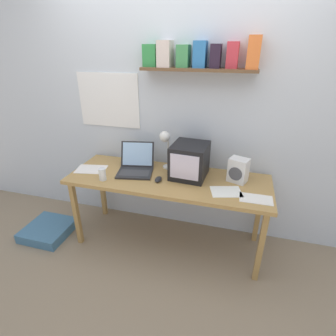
{
  "coord_description": "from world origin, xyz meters",
  "views": [
    {
      "loc": [
        0.58,
        -2.06,
        1.85
      ],
      "look_at": [
        0.0,
        0.0,
        0.84
      ],
      "focal_mm": 28.0,
      "sensor_mm": 36.0,
      "label": 1
    }
  ],
  "objects_px": {
    "crt_monitor": "(190,161)",
    "laptop": "(136,164)",
    "space_heater": "(238,170)",
    "corner_desk": "(168,184)",
    "juice_glass": "(102,175)",
    "computer_mouse": "(158,179)",
    "desk_lamp": "(166,142)",
    "floor_cushion": "(48,230)",
    "loose_paper_near_laptop": "(256,199)",
    "printed_handout": "(226,192)",
    "loose_paper_near_monitor": "(91,169)"
  },
  "relations": [
    {
      "from": "laptop",
      "to": "floor_cushion",
      "type": "height_order",
      "value": "laptop"
    },
    {
      "from": "juice_glass",
      "to": "space_heater",
      "type": "distance_m",
      "value": 1.21
    },
    {
      "from": "crt_monitor",
      "to": "space_heater",
      "type": "relative_size",
      "value": 1.67
    },
    {
      "from": "desk_lamp",
      "to": "space_heater",
      "type": "relative_size",
      "value": 1.79
    },
    {
      "from": "corner_desk",
      "to": "printed_handout",
      "type": "relative_size",
      "value": 6.36
    },
    {
      "from": "crt_monitor",
      "to": "juice_glass",
      "type": "bearing_deg",
      "value": -154.57
    },
    {
      "from": "space_heater",
      "to": "corner_desk",
      "type": "bearing_deg",
      "value": -150.19
    },
    {
      "from": "corner_desk",
      "to": "loose_paper_near_laptop",
      "type": "height_order",
      "value": "loose_paper_near_laptop"
    },
    {
      "from": "corner_desk",
      "to": "laptop",
      "type": "distance_m",
      "value": 0.37
    },
    {
      "from": "corner_desk",
      "to": "printed_handout",
      "type": "height_order",
      "value": "printed_handout"
    },
    {
      "from": "corner_desk",
      "to": "loose_paper_near_laptop",
      "type": "xyz_separation_m",
      "value": [
        0.77,
        -0.16,
        0.06
      ]
    },
    {
      "from": "printed_handout",
      "to": "loose_paper_near_monitor",
      "type": "xyz_separation_m",
      "value": [
        -1.31,
        0.08,
        0.0
      ]
    },
    {
      "from": "juice_glass",
      "to": "corner_desk",
      "type": "bearing_deg",
      "value": 19.6
    },
    {
      "from": "crt_monitor",
      "to": "space_heater",
      "type": "distance_m",
      "value": 0.44
    },
    {
      "from": "crt_monitor",
      "to": "juice_glass",
      "type": "xyz_separation_m",
      "value": [
        -0.73,
        -0.29,
        -0.1
      ]
    },
    {
      "from": "desk_lamp",
      "to": "computer_mouse",
      "type": "bearing_deg",
      "value": -73.19
    },
    {
      "from": "space_heater",
      "to": "floor_cushion",
      "type": "bearing_deg",
      "value": -149.48
    },
    {
      "from": "space_heater",
      "to": "computer_mouse",
      "type": "xyz_separation_m",
      "value": [
        -0.68,
        -0.19,
        -0.09
      ]
    },
    {
      "from": "corner_desk",
      "to": "crt_monitor",
      "type": "distance_m",
      "value": 0.3
    },
    {
      "from": "crt_monitor",
      "to": "loose_paper_near_laptop",
      "type": "relative_size",
      "value": 1.41
    },
    {
      "from": "desk_lamp",
      "to": "floor_cushion",
      "type": "height_order",
      "value": "desk_lamp"
    },
    {
      "from": "juice_glass",
      "to": "printed_handout",
      "type": "xyz_separation_m",
      "value": [
        1.09,
        0.09,
        -0.05
      ]
    },
    {
      "from": "space_heater",
      "to": "loose_paper_near_monitor",
      "type": "distance_m",
      "value": 1.4
    },
    {
      "from": "corner_desk",
      "to": "juice_glass",
      "type": "xyz_separation_m",
      "value": [
        -0.56,
        -0.2,
        0.11
      ]
    },
    {
      "from": "floor_cushion",
      "to": "corner_desk",
      "type": "bearing_deg",
      "value": 11.01
    },
    {
      "from": "crt_monitor",
      "to": "floor_cushion",
      "type": "height_order",
      "value": "crt_monitor"
    },
    {
      "from": "laptop",
      "to": "juice_glass",
      "type": "bearing_deg",
      "value": -140.71
    },
    {
      "from": "corner_desk",
      "to": "crt_monitor",
      "type": "height_order",
      "value": "crt_monitor"
    },
    {
      "from": "laptop",
      "to": "desk_lamp",
      "type": "distance_m",
      "value": 0.36
    },
    {
      "from": "corner_desk",
      "to": "loose_paper_near_laptop",
      "type": "bearing_deg",
      "value": -11.71
    },
    {
      "from": "corner_desk",
      "to": "laptop",
      "type": "relative_size",
      "value": 4.6
    },
    {
      "from": "loose_paper_near_laptop",
      "to": "floor_cushion",
      "type": "xyz_separation_m",
      "value": [
        -2.04,
        -0.09,
        -0.69
      ]
    },
    {
      "from": "juice_glass",
      "to": "computer_mouse",
      "type": "relative_size",
      "value": 1.05
    },
    {
      "from": "loose_paper_near_monitor",
      "to": "desk_lamp",
      "type": "bearing_deg",
      "value": 15.92
    },
    {
      "from": "loose_paper_near_monitor",
      "to": "loose_paper_near_laptop",
      "type": "height_order",
      "value": "same"
    },
    {
      "from": "corner_desk",
      "to": "desk_lamp",
      "type": "bearing_deg",
      "value": 113.11
    },
    {
      "from": "space_heater",
      "to": "juice_glass",
      "type": "bearing_deg",
      "value": -145.5
    },
    {
      "from": "corner_desk",
      "to": "laptop",
      "type": "height_order",
      "value": "laptop"
    },
    {
      "from": "crt_monitor",
      "to": "laptop",
      "type": "relative_size",
      "value": 0.91
    },
    {
      "from": "computer_mouse",
      "to": "floor_cushion",
      "type": "relative_size",
      "value": 0.24
    },
    {
      "from": "laptop",
      "to": "space_heater",
      "type": "xyz_separation_m",
      "value": [
        0.95,
        0.04,
        0.05
      ]
    },
    {
      "from": "juice_glass",
      "to": "printed_handout",
      "type": "bearing_deg",
      "value": 4.53
    },
    {
      "from": "computer_mouse",
      "to": "printed_handout",
      "type": "xyz_separation_m",
      "value": [
        0.6,
        -0.03,
        -0.01
      ]
    },
    {
      "from": "loose_paper_near_monitor",
      "to": "corner_desk",
      "type": "bearing_deg",
      "value": 2.41
    },
    {
      "from": "space_heater",
      "to": "crt_monitor",
      "type": "bearing_deg",
      "value": -158.26
    },
    {
      "from": "laptop",
      "to": "space_heater",
      "type": "bearing_deg",
      "value": -8.81
    },
    {
      "from": "corner_desk",
      "to": "loose_paper_near_monitor",
      "type": "bearing_deg",
      "value": -177.59
    },
    {
      "from": "corner_desk",
      "to": "laptop",
      "type": "bearing_deg",
      "value": 169.04
    },
    {
      "from": "crt_monitor",
      "to": "loose_paper_near_laptop",
      "type": "height_order",
      "value": "crt_monitor"
    },
    {
      "from": "space_heater",
      "to": "printed_handout",
      "type": "xyz_separation_m",
      "value": [
        -0.08,
        -0.22,
        -0.11
      ]
    }
  ]
}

